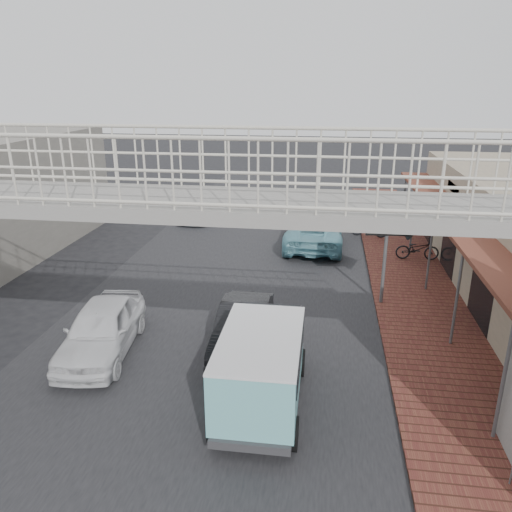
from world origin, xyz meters
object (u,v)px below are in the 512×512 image
(dark_sedan, at_px, (243,327))
(arrow_sign, at_px, (416,222))
(white_hatchback, at_px, (102,329))
(motorcycle_near, at_px, (417,249))
(motorcycle_far, at_px, (369,225))
(angkot_far, at_px, (201,206))
(angkot_van, at_px, (262,360))
(angkot_curb, at_px, (315,229))

(dark_sedan, xyz_separation_m, arrow_sign, (5.00, 3.58, 2.29))
(white_hatchback, relative_size, motorcycle_near, 2.38)
(white_hatchback, relative_size, motorcycle_far, 2.19)
(angkot_far, relative_size, motorcycle_far, 2.36)
(angkot_van, xyz_separation_m, arrow_sign, (4.12, 6.21, 1.69))
(arrow_sign, bearing_deg, motorcycle_far, 90.85)
(arrow_sign, bearing_deg, motorcycle_near, 72.71)
(dark_sedan, bearing_deg, angkot_curb, 79.66)
(motorcycle_near, bearing_deg, white_hatchback, 131.18)
(angkot_curb, bearing_deg, dark_sedan, 81.15)
(angkot_van, height_order, motorcycle_near, angkot_van)
(motorcycle_far, bearing_deg, arrow_sign, -162.26)
(white_hatchback, xyz_separation_m, motorcycle_far, (8.05, 12.01, -0.04))
(white_hatchback, distance_m, motorcycle_far, 14.46)
(white_hatchback, height_order, angkot_van, angkot_van)
(dark_sedan, bearing_deg, angkot_van, -72.07)
(angkot_far, bearing_deg, motorcycle_near, -27.43)
(angkot_curb, distance_m, motorcycle_far, 2.94)
(white_hatchback, height_order, motorcycle_far, white_hatchback)
(white_hatchback, distance_m, arrow_sign, 10.07)
(white_hatchback, relative_size, angkot_curb, 0.77)
(motorcycle_near, bearing_deg, dark_sedan, 142.51)
(motorcycle_near, xyz_separation_m, arrow_sign, (-1.01, -4.57, 2.36))
(dark_sedan, relative_size, angkot_far, 0.86)
(motorcycle_near, relative_size, motorcycle_far, 0.92)
(dark_sedan, xyz_separation_m, angkot_far, (-4.72, 13.95, 0.01))
(dark_sedan, height_order, arrow_sign, arrow_sign)
(white_hatchback, height_order, motorcycle_near, white_hatchback)
(dark_sedan, height_order, motorcycle_far, dark_sedan)
(angkot_curb, height_order, motorcycle_near, angkot_curb)
(angkot_far, bearing_deg, arrow_sign, -45.91)
(white_hatchback, relative_size, dark_sedan, 1.08)
(white_hatchback, bearing_deg, dark_sedan, 5.02)
(motorcycle_near, distance_m, arrow_sign, 5.24)
(motorcycle_near, distance_m, motorcycle_far, 3.56)
(angkot_far, bearing_deg, angkot_van, -70.40)
(dark_sedan, bearing_deg, motorcycle_near, 53.01)
(dark_sedan, relative_size, arrow_sign, 1.11)
(angkot_van, distance_m, motorcycle_far, 14.27)
(white_hatchback, relative_size, angkot_van, 1.05)
(angkot_curb, bearing_deg, white_hatchback, 63.43)
(angkot_curb, xyz_separation_m, motorcycle_near, (4.33, -1.63, -0.19))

